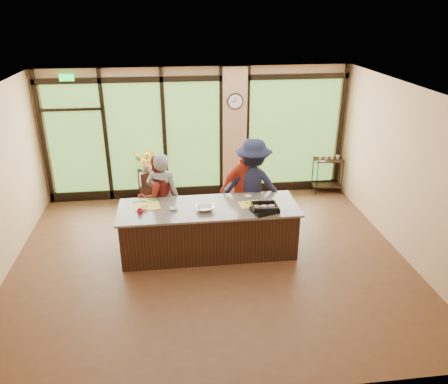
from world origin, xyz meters
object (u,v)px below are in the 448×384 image
object	(u,v)px
cook_left	(163,196)
bar_cart	(328,170)
cook_right	(253,186)
flower_stand	(148,186)
roasting_pan	(265,210)
island_base	(209,231)

from	to	relation	value
cook_left	bar_cart	size ratio (longest dim) A/B	1.87
cook_left	bar_cart	xyz separation A→B (m)	(3.91, 1.77, -0.31)
cook_right	bar_cart	distance (m)	2.78
cook_right	flower_stand	size ratio (longest dim) A/B	2.58
cook_right	roasting_pan	distance (m)	1.08
cook_left	cook_right	xyz separation A→B (m)	(1.75, 0.07, 0.09)
roasting_pan	flower_stand	world-z (taller)	roasting_pan
flower_stand	bar_cart	bearing A→B (deg)	-14.19
roasting_pan	cook_right	bearing A→B (deg)	73.24
cook_left	bar_cart	world-z (taller)	cook_left
cook_left	roasting_pan	bearing A→B (deg)	168.77
cook_left	cook_right	world-z (taller)	cook_right
bar_cart	cook_left	bearing A→B (deg)	-148.79
cook_right	roasting_pan	size ratio (longest dim) A/B	4.44
island_base	flower_stand	world-z (taller)	island_base
island_base	cook_left	size ratio (longest dim) A/B	1.79
island_base	roasting_pan	size ratio (longest dim) A/B	7.18
island_base	cook_left	bearing A→B (deg)	139.90
bar_cart	roasting_pan	bearing A→B (deg)	-120.87
roasting_pan	bar_cart	bearing A→B (deg)	34.89
island_base	bar_cart	xyz separation A→B (m)	(3.10, 2.45, 0.11)
island_base	cook_right	world-z (taller)	cook_right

